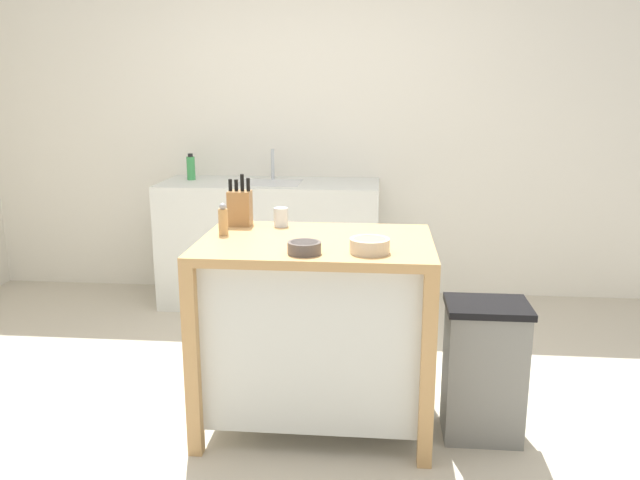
# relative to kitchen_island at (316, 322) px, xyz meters

# --- Properties ---
(ground_plane) EXTENTS (6.20, 6.20, 0.00)m
(ground_plane) POSITION_rel_kitchen_island_xyz_m (-0.15, -0.06, -0.49)
(ground_plane) COLOR #BCB29E
(ground_plane) RESTS_ON ground
(wall_back) EXTENTS (5.20, 0.10, 2.60)m
(wall_back) POSITION_rel_kitchen_island_xyz_m (-0.15, 2.03, 0.81)
(wall_back) COLOR silver
(wall_back) RESTS_ON ground
(kitchen_island) EXTENTS (1.04, 0.73, 0.88)m
(kitchen_island) POSITION_rel_kitchen_island_xyz_m (0.00, 0.00, 0.00)
(kitchen_island) COLOR tan
(kitchen_island) RESTS_ON ground
(knife_block) EXTENTS (0.11, 0.09, 0.25)m
(knife_block) POSITION_rel_kitchen_island_xyz_m (-0.40, 0.26, 0.48)
(knife_block) COLOR #9E7042
(knife_block) RESTS_ON kitchen_island
(bowl_ceramic_small) EXTENTS (0.14, 0.14, 0.05)m
(bowl_ceramic_small) POSITION_rel_kitchen_island_xyz_m (-0.02, -0.24, 0.41)
(bowl_ceramic_small) COLOR #564C47
(bowl_ceramic_small) RESTS_ON kitchen_island
(bowl_ceramic_wide) EXTENTS (0.16, 0.16, 0.06)m
(bowl_ceramic_wide) POSITION_rel_kitchen_island_xyz_m (0.24, -0.21, 0.42)
(bowl_ceramic_wide) COLOR beige
(bowl_ceramic_wide) RESTS_ON kitchen_island
(drinking_cup) EXTENTS (0.07, 0.07, 0.09)m
(drinking_cup) POSITION_rel_kitchen_island_xyz_m (-0.20, 0.26, 0.43)
(drinking_cup) COLOR silver
(drinking_cup) RESTS_ON kitchen_island
(pepper_grinder) EXTENTS (0.04, 0.04, 0.15)m
(pepper_grinder) POSITION_rel_kitchen_island_xyz_m (-0.43, 0.05, 0.46)
(pepper_grinder) COLOR tan
(pepper_grinder) RESTS_ON kitchen_island
(trash_bin) EXTENTS (0.36, 0.28, 0.63)m
(trash_bin) POSITION_rel_kitchen_island_xyz_m (0.76, -0.06, -0.18)
(trash_bin) COLOR slate
(trash_bin) RESTS_ON ground
(sink_counter) EXTENTS (1.54, 0.60, 0.88)m
(sink_counter) POSITION_rel_kitchen_island_xyz_m (-0.49, 1.68, -0.05)
(sink_counter) COLOR silver
(sink_counter) RESTS_ON ground
(sink_faucet) EXTENTS (0.02, 0.02, 0.22)m
(sink_faucet) POSITION_rel_kitchen_island_xyz_m (-0.49, 1.82, 0.50)
(sink_faucet) COLOR #B7BCC1
(sink_faucet) RESTS_ON sink_counter
(bottle_dish_soap) EXTENTS (0.06, 0.06, 0.19)m
(bottle_dish_soap) POSITION_rel_kitchen_island_xyz_m (-1.08, 1.75, 0.47)
(bottle_dish_soap) COLOR green
(bottle_dish_soap) RESTS_ON sink_counter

